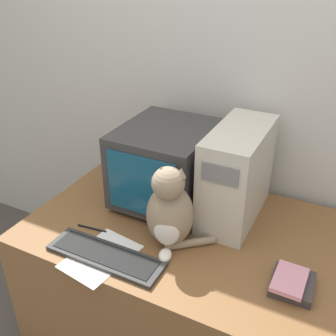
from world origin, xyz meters
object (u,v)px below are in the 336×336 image
(cat, at_px, (170,212))
(pen, at_px, (92,228))
(crt_monitor, at_px, (166,164))
(book_stack, at_px, (292,283))
(keyboard, at_px, (106,256))
(computer_tower, at_px, (237,174))

(cat, height_order, pen, cat)
(crt_monitor, xyz_separation_m, book_stack, (0.67, -0.31, -0.17))
(crt_monitor, bearing_deg, cat, -59.98)
(pen, bearing_deg, cat, 11.79)
(cat, bearing_deg, keyboard, -150.42)
(keyboard, bearing_deg, computer_tower, 55.56)
(computer_tower, xyz_separation_m, pen, (-0.52, -0.40, -0.21))
(cat, xyz_separation_m, pen, (-0.35, -0.07, -0.16))
(computer_tower, relative_size, pen, 3.39)
(pen, bearing_deg, keyboard, -38.07)
(book_stack, distance_m, pen, 0.86)
(crt_monitor, height_order, computer_tower, computer_tower)
(crt_monitor, xyz_separation_m, cat, (0.17, -0.29, -0.04))
(keyboard, height_order, pen, keyboard)
(computer_tower, bearing_deg, crt_monitor, -173.77)
(cat, relative_size, book_stack, 2.15)
(crt_monitor, relative_size, keyboard, 0.96)
(computer_tower, bearing_deg, keyboard, -124.44)
(crt_monitor, height_order, keyboard, crt_monitor)
(computer_tower, bearing_deg, cat, -117.63)
(crt_monitor, height_order, book_stack, crt_monitor)
(crt_monitor, distance_m, computer_tower, 0.34)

